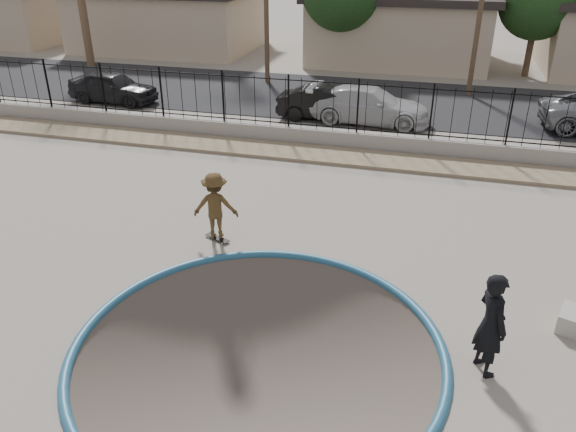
# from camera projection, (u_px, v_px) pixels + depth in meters

# --- Properties ---
(ground) EXTENTS (120.00, 120.00, 2.20)m
(ground) POSITION_uv_depth(u_px,v_px,m) (361.00, 160.00, 22.12)
(ground) COLOR gray
(ground) RESTS_ON ground
(bowl_pit) EXTENTS (6.84, 6.84, 1.80)m
(bowl_pit) POSITION_uv_depth(u_px,v_px,m) (258.00, 349.00, 10.43)
(bowl_pit) COLOR #463D35
(bowl_pit) RESTS_ON ground
(coping_ring) EXTENTS (7.04, 7.04, 0.20)m
(coping_ring) POSITION_uv_depth(u_px,v_px,m) (258.00, 349.00, 10.43)
(coping_ring) COLOR #235674
(coping_ring) RESTS_ON ground
(rock_strip) EXTENTS (42.00, 1.60, 0.11)m
(rock_strip) POSITION_uv_depth(u_px,v_px,m) (350.00, 157.00, 19.19)
(rock_strip) COLOR #907F5E
(rock_strip) RESTS_ON ground
(retaining_wall) EXTENTS (42.00, 0.45, 0.60)m
(retaining_wall) POSITION_uv_depth(u_px,v_px,m) (356.00, 140.00, 20.02)
(retaining_wall) COLOR gray
(retaining_wall) RESTS_ON ground
(fence) EXTENTS (40.00, 0.04, 1.80)m
(fence) POSITION_uv_depth(u_px,v_px,m) (358.00, 107.00, 19.48)
(fence) COLOR black
(fence) RESTS_ON retaining_wall
(street) EXTENTS (90.00, 8.00, 0.04)m
(street) POSITION_uv_depth(u_px,v_px,m) (379.00, 100.00, 25.92)
(street) COLOR black
(street) RESTS_ON ground
(house_west_far) EXTENTS (10.60, 8.60, 3.90)m
(house_west_far) POSITION_uv_depth(u_px,v_px,m) (2.00, 11.00, 39.81)
(house_west_far) COLOR tan
(house_west_far) RESTS_ON ground
(house_west) EXTENTS (11.60, 8.60, 3.90)m
(house_west) POSITION_uv_depth(u_px,v_px,m) (170.00, 17.00, 36.75)
(house_west) COLOR tan
(house_west) RESTS_ON ground
(house_center) EXTENTS (10.60, 8.60, 3.90)m
(house_center) POSITION_uv_depth(u_px,v_px,m) (401.00, 26.00, 33.22)
(house_center) COLOR tan
(house_center) RESTS_ON ground
(street_tree_mid) EXTENTS (3.96, 3.96, 5.83)m
(street_tree_mid) POSITION_uv_depth(u_px,v_px,m) (539.00, 1.00, 28.57)
(street_tree_mid) COLOR #473323
(street_tree_mid) RESTS_ON ground
(skater) EXTENTS (1.21, 0.86, 1.71)m
(skater) POSITION_uv_depth(u_px,v_px,m) (216.00, 209.00, 13.75)
(skater) COLOR brown
(skater) RESTS_ON ground
(skateboard) EXTENTS (0.74, 0.46, 0.06)m
(skateboard) POSITION_uv_depth(u_px,v_px,m) (217.00, 238.00, 14.11)
(skateboard) COLOR black
(skateboard) RESTS_ON ground
(videographer) EXTENTS (0.76, 0.86, 1.97)m
(videographer) POSITION_uv_depth(u_px,v_px,m) (491.00, 324.00, 9.50)
(videographer) COLOR black
(videographer) RESTS_ON ground
(car_a) EXTENTS (4.14, 1.88, 1.38)m
(car_a) POSITION_uv_depth(u_px,v_px,m) (113.00, 87.00, 25.22)
(car_a) COLOR black
(car_a) RESTS_ON street
(car_b) EXTENTS (4.08, 1.61, 1.32)m
(car_b) POSITION_uv_depth(u_px,v_px,m) (327.00, 103.00, 22.92)
(car_b) COLOR black
(car_b) RESTS_ON street
(car_c) EXTENTS (4.99, 2.20, 1.42)m
(car_c) POSITION_uv_depth(u_px,v_px,m) (369.00, 105.00, 22.49)
(car_c) COLOR #BDBDC0
(car_c) RESTS_ON street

